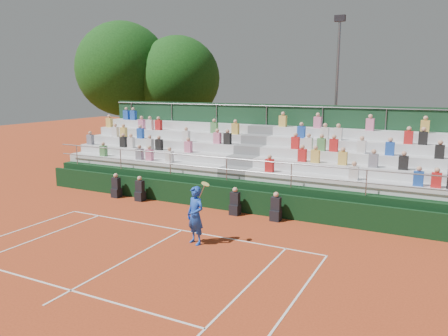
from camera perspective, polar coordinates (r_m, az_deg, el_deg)
The scene contains 8 objects.
ground at distance 16.67m, azimuth -5.53°, elevation -8.11°, with size 90.00×90.00×0.00m, color #AE401D.
courtside_wall at distance 19.18m, azimuth -0.41°, elevation -3.97°, with size 20.00×0.15×1.00m, color black.
line_officials at distance 19.52m, azimuth -4.90°, elevation -3.81°, with size 8.63×0.40×1.19m.
grandstand at distance 21.89m, azimuth 3.52°, elevation -0.60°, with size 20.00×5.20×4.40m.
tennis_player at distance 15.00m, azimuth -3.75°, elevation -6.19°, with size 0.96×0.71×2.22m.
tree_west at distance 34.05m, azimuth -13.05°, elevation 12.44°, with size 6.90×6.90×9.99m.
tree_east at distance 32.91m, azimuth -6.03°, elevation 11.54°, with size 6.14×6.14×8.93m.
floodlight_mast at distance 26.37m, azimuth 14.51°, elevation 10.29°, with size 0.60×0.25×9.23m.
Camera 1 is at (8.55, -13.25, 5.39)m, focal length 35.00 mm.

